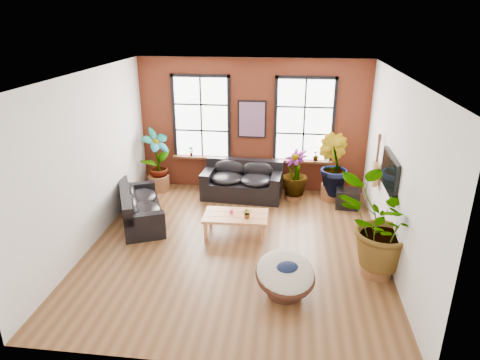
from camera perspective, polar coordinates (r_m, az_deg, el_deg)
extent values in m
cube|color=brown|center=(9.01, -0.47, -8.87)|extent=(6.00, 6.50, 0.02)
cube|color=white|center=(7.85, -0.55, 13.91)|extent=(6.00, 6.50, 0.02)
cube|color=#562114|center=(11.37, 1.64, 7.21)|extent=(6.00, 0.02, 3.50)
cube|color=silver|center=(5.35, -5.09, -9.99)|extent=(6.00, 0.02, 3.50)
cube|color=silver|center=(9.14, -19.58, 2.39)|extent=(0.02, 6.50, 3.50)
cube|color=silver|center=(8.44, 20.20, 0.79)|extent=(0.02, 6.50, 3.50)
cube|color=white|center=(11.47, -5.18, 8.28)|extent=(1.40, 0.02, 2.10)
cube|color=#432212|center=(11.69, -5.08, 3.04)|extent=(1.60, 0.22, 0.06)
cube|color=white|center=(11.23, 8.56, 7.84)|extent=(1.40, 0.02, 2.10)
cube|color=#432212|center=(11.46, 8.27, 2.50)|extent=(1.60, 0.22, 0.06)
cube|color=black|center=(11.21, 0.27, -1.18)|extent=(2.10, 1.12, 0.46)
cube|color=black|center=(11.39, 0.61, 1.71)|extent=(2.05, 0.37, 0.47)
cube|color=black|center=(11.27, -4.22, 0.81)|extent=(0.31, 1.01, 0.24)
cube|color=black|center=(10.97, 4.89, 0.20)|extent=(0.31, 1.01, 0.24)
ellipsoid|color=black|center=(11.12, -1.75, 0.27)|extent=(0.91, 0.89, 0.26)
ellipsoid|color=black|center=(11.33, -1.45, 1.59)|extent=(0.87, 0.32, 0.45)
ellipsoid|color=black|center=(10.99, 2.21, 0.01)|extent=(0.91, 0.89, 0.26)
ellipsoid|color=black|center=(11.20, 2.44, 1.34)|extent=(0.87, 0.32, 0.45)
cube|color=black|center=(10.19, -12.98, -4.37)|extent=(1.61, 2.21, 0.40)
cube|color=black|center=(10.02, -15.00, -2.50)|extent=(1.02, 1.95, 0.41)
cube|color=black|center=(9.23, -12.65, -5.05)|extent=(0.86, 0.54, 0.21)
cube|color=black|center=(10.91, -13.52, -0.93)|extent=(0.86, 0.54, 0.21)
ellipsoid|color=black|center=(9.72, -12.62, -3.98)|extent=(1.02, 1.11, 0.23)
ellipsoid|color=black|center=(9.65, -14.15, -3.35)|extent=(0.57, 0.91, 0.39)
ellipsoid|color=black|center=(10.46, -13.03, -2.15)|extent=(1.02, 1.11, 0.23)
ellipsoid|color=black|center=(10.39, -14.44, -1.56)|extent=(0.57, 0.91, 0.39)
cube|color=#CD7D4A|center=(9.32, -0.57, -4.82)|extent=(1.40, 0.82, 0.06)
cube|color=#432212|center=(9.19, -0.67, -5.01)|extent=(1.38, 0.03, 0.00)
cube|color=#432212|center=(9.43, -0.48, -4.30)|extent=(1.38, 0.03, 0.00)
cube|color=#CD7D4A|center=(9.23, -4.60, -6.73)|extent=(0.07, 0.07, 0.39)
cube|color=#CD7D4A|center=(9.10, 3.08, -7.12)|extent=(0.07, 0.07, 0.39)
cube|color=#CD7D4A|center=(9.78, -3.95, -5.00)|extent=(0.07, 0.07, 0.39)
cube|color=#CD7D4A|center=(9.66, 3.27, -5.34)|extent=(0.07, 0.07, 0.39)
cylinder|color=#E03857|center=(9.35, -1.15, -4.25)|extent=(0.08, 0.08, 0.09)
cylinder|color=#432418|center=(7.61, 5.98, -14.20)|extent=(0.77, 0.77, 0.24)
torus|color=#432418|center=(7.45, 6.07, -12.48)|extent=(1.33, 1.32, 0.47)
ellipsoid|color=beige|center=(7.42, 6.08, -12.10)|extent=(1.30, 1.33, 0.63)
ellipsoid|color=#131C3E|center=(7.32, 6.25, -11.53)|extent=(0.48, 0.44, 0.18)
cube|color=black|center=(11.26, 1.61, 8.11)|extent=(0.74, 0.04, 0.98)
cube|color=#0C7F8C|center=(11.23, 1.60, 8.07)|extent=(0.66, 0.02, 0.90)
cube|color=black|center=(8.74, 19.33, 0.88)|extent=(0.06, 1.25, 0.72)
cube|color=black|center=(8.73, 19.10, 0.89)|extent=(0.01, 1.15, 0.62)
cylinder|color=#B27F4C|center=(9.87, 17.51, 0.18)|extent=(0.09, 0.38, 0.38)
cylinder|color=#B27F4C|center=(9.79, 17.67, 1.55)|extent=(0.09, 0.30, 0.30)
cylinder|color=black|center=(9.87, 17.48, 0.18)|extent=(0.09, 0.11, 0.11)
cube|color=#432212|center=(9.67, 17.92, 3.61)|extent=(0.04, 0.05, 0.55)
cube|color=#432212|center=(9.59, 18.13, 5.43)|extent=(0.06, 0.06, 0.14)
cube|color=black|center=(10.95, 14.11, -2.43)|extent=(0.59, 0.50, 0.47)
cylinder|color=brown|center=(11.89, -10.74, -0.34)|extent=(0.74, 0.74, 0.42)
cylinder|color=brown|center=(11.35, 12.12, -1.54)|extent=(0.62, 0.62, 0.41)
cylinder|color=brown|center=(8.42, 17.77, -10.66)|extent=(0.64, 0.64, 0.42)
cylinder|color=brown|center=(11.23, 7.08, -1.71)|extent=(0.52, 0.52, 0.32)
imported|color=#1D4011|center=(11.63, -10.99, 2.97)|extent=(0.94, 1.00, 1.58)
imported|color=#1D4011|center=(11.11, 12.20, 1.97)|extent=(1.08, 1.11, 1.56)
imported|color=#1D4011|center=(8.03, 18.26, -5.83)|extent=(1.76, 1.61, 1.69)
imported|color=#1D4011|center=(10.99, 7.34, 0.99)|extent=(0.92, 0.92, 1.19)
imported|color=#1D4011|center=(9.12, 1.00, -4.42)|extent=(0.25, 0.23, 0.23)
imported|color=#1D4011|center=(11.71, -6.54, 3.85)|extent=(0.17, 0.17, 0.27)
imported|color=#1D4011|center=(11.42, 10.07, 3.21)|extent=(0.19, 0.19, 0.27)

